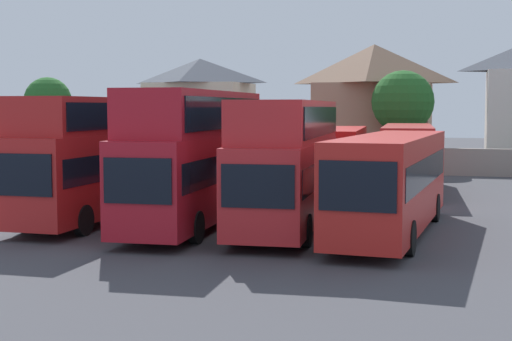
# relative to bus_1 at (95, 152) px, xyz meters

# --- Properties ---
(ground) EXTENTS (140.00, 140.00, 0.00)m
(ground) POSITION_rel_bus_1_xyz_m (5.81, 17.72, -2.75)
(ground) COLOR #424247
(depot_boundary_wall) EXTENTS (56.00, 0.50, 1.80)m
(depot_boundary_wall) POSITION_rel_bus_1_xyz_m (5.81, 24.46, -1.85)
(depot_boundary_wall) COLOR gray
(depot_boundary_wall) RESTS_ON ground
(bus_1) EXTENTS (2.62, 10.11, 4.88)m
(bus_1) POSITION_rel_bus_1_xyz_m (0.00, 0.00, 0.00)
(bus_1) COLOR #B21F1E
(bus_1) RESTS_ON ground
(bus_2) EXTENTS (3.08, 11.87, 5.11)m
(bus_2) POSITION_rel_bus_1_xyz_m (4.18, 0.08, 0.12)
(bus_2) COLOR #AD1622
(bus_2) RESTS_ON ground
(bus_3) EXTENTS (3.18, 10.39, 4.74)m
(bus_3) POSITION_rel_bus_1_xyz_m (7.77, -0.10, -0.08)
(bus_3) COLOR red
(bus_3) RESTS_ON ground
(bus_4) EXTENTS (3.26, 12.00, 3.51)m
(bus_4) POSITION_rel_bus_1_xyz_m (11.54, -0.05, -0.74)
(bus_4) COLOR red
(bus_4) RESTS_ON ground
(bus_5) EXTENTS (3.32, 11.09, 4.88)m
(bus_5) POSITION_rel_bus_1_xyz_m (0.06, 14.87, 0.00)
(bus_5) COLOR red
(bus_5) RESTS_ON ground
(bus_6) EXTENTS (2.56, 11.34, 3.43)m
(bus_6) POSITION_rel_bus_1_xyz_m (3.87, 14.14, -0.79)
(bus_6) COLOR red
(bus_6) RESTS_ON ground
(bus_7) EXTENTS (3.26, 11.00, 3.34)m
(bus_7) POSITION_rel_bus_1_xyz_m (7.35, 14.40, -0.84)
(bus_7) COLOR red
(bus_7) RESTS_ON ground
(bus_8) EXTENTS (3.29, 11.63, 3.53)m
(bus_8) POSITION_rel_bus_1_xyz_m (11.05, 14.28, -0.74)
(bus_8) COLOR #AE2522
(bus_8) RESTS_ON ground
(house_terrace_left) EXTENTS (8.17, 6.84, 8.52)m
(house_terrace_left) POSITION_rel_bus_1_xyz_m (-7.29, 32.36, 1.59)
(house_terrace_left) COLOR beige
(house_terrace_left) RESTS_ON ground
(house_terrace_centre) EXTENTS (8.93, 7.09, 9.30)m
(house_terrace_centre) POSITION_rel_bus_1_xyz_m (7.18, 31.47, 2.00)
(house_terrace_centre) COLOR #9E7A60
(house_terrace_centre) RESTS_ON ground
(tree_behind_wall) EXTENTS (4.38, 4.38, 7.09)m
(tree_behind_wall) POSITION_rel_bus_1_xyz_m (9.74, 26.96, 2.11)
(tree_behind_wall) COLOR brown
(tree_behind_wall) RESTS_ON ground
(tree_right_of_lot) EXTENTS (3.37, 3.37, 6.66)m
(tree_right_of_lot) POSITION_rel_bus_1_xyz_m (-14.97, 21.46, 2.14)
(tree_right_of_lot) COLOR brown
(tree_right_of_lot) RESTS_ON ground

